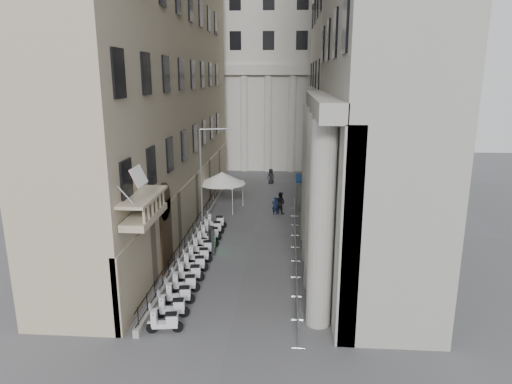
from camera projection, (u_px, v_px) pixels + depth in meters
left_building at (158, 7)px, 34.67m from camera, size 5.00×36.00×34.00m
far_building at (270, 51)px, 59.77m from camera, size 22.00×10.00×30.00m
iron_fence at (196, 236)px, 34.79m from camera, size 0.30×28.00×1.40m
blue_awning at (304, 209)px, 41.93m from camera, size 1.60×3.00×3.00m
flag at (149, 327)px, 22.21m from camera, size 1.00×1.40×8.20m
scooter_0 at (166, 332)px, 21.77m from camera, size 1.46×0.75×1.50m
scooter_1 at (173, 317)px, 23.13m from camera, size 1.46×0.75×1.50m
scooter_2 at (179, 304)px, 24.48m from camera, size 1.46×0.75×1.50m
scooter_3 at (185, 292)px, 25.83m from camera, size 1.46×0.75×1.50m
scooter_4 at (190, 281)px, 27.18m from camera, size 1.46×0.75×1.50m
scooter_5 at (195, 272)px, 28.53m from camera, size 1.46×0.75×1.50m
scooter_6 at (199, 263)px, 29.88m from camera, size 1.46×0.75×1.50m
scooter_7 at (203, 255)px, 31.23m from camera, size 1.46×0.75×1.50m
scooter_8 at (207, 247)px, 32.58m from camera, size 1.46×0.75×1.50m
scooter_9 at (210, 240)px, 33.93m from camera, size 1.46×0.75×1.50m
scooter_10 at (213, 234)px, 35.28m from camera, size 1.46×0.75×1.50m
scooter_11 at (216, 228)px, 36.63m from camera, size 1.46×0.75×1.50m
barrier_0 at (298, 334)px, 21.63m from camera, size 0.60×2.40×1.10m
barrier_1 at (297, 308)px, 24.04m from camera, size 0.60×2.40×1.10m
barrier_2 at (296, 287)px, 26.46m from camera, size 0.60×2.40×1.10m
barrier_3 at (296, 269)px, 28.88m from camera, size 0.60×2.40×1.10m
barrier_4 at (295, 254)px, 31.29m from camera, size 0.60×2.40×1.10m
barrier_5 at (295, 242)px, 33.71m from camera, size 0.60×2.40×1.10m
barrier_6 at (295, 230)px, 36.12m from camera, size 0.60×2.40×1.10m
barrier_7 at (294, 221)px, 38.54m from camera, size 0.60×2.40×1.10m
barrier_8 at (294, 212)px, 40.96m from camera, size 0.60×2.40×1.10m
security_tent at (220, 177)px, 41.62m from camera, size 4.26×4.26×3.46m
street_lamp at (205, 170)px, 35.85m from camera, size 2.56×0.72×7.96m
info_kiosk at (212, 241)px, 31.24m from camera, size 0.57×0.87×1.79m
pedestrian_a at (275, 206)px, 40.07m from camera, size 0.67×0.54×1.60m
pedestrian_b at (280, 203)px, 40.32m from camera, size 1.20×1.12×1.96m
pedestrian_c at (271, 176)px, 51.62m from camera, size 1.00×0.91×1.71m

